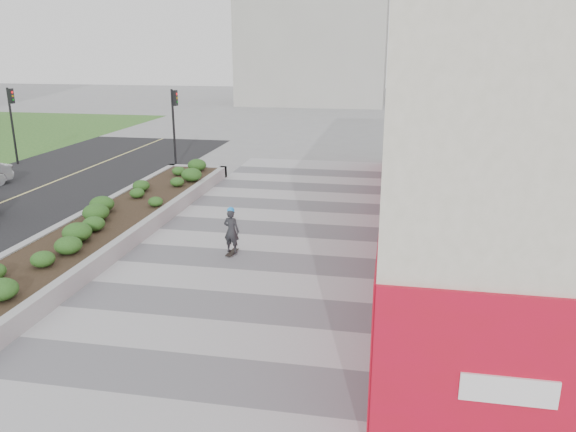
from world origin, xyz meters
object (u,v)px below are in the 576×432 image
traffic_signal_near (174,117)px  skateboarder (231,231)px  planter (115,219)px  traffic_signal_far (12,114)px

traffic_signal_near → skateboarder: 13.87m
planter → skateboarder: 5.07m
traffic_signal_near → skateboarder: traffic_signal_near is taller
traffic_signal_near → traffic_signal_far: bearing=-176.9°
planter → traffic_signal_far: (-10.93, 10.00, 2.34)m
planter → traffic_signal_near: (-1.73, 10.50, 2.34)m
traffic_signal_far → traffic_signal_near: bearing=3.1°
planter → traffic_signal_far: bearing=137.5°
planter → traffic_signal_far: 15.00m
traffic_signal_near → skateboarder: (6.53, -12.08, -1.97)m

